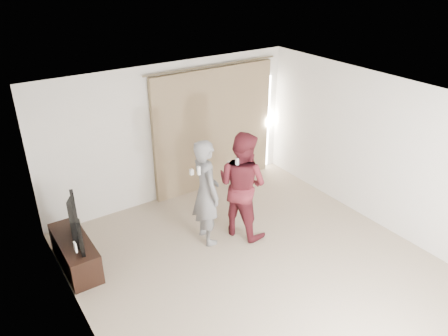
{
  "coord_description": "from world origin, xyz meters",
  "views": [
    {
      "loc": [
        -3.34,
        -4.03,
        4.32
      ],
      "look_at": [
        0.15,
        1.2,
        1.18
      ],
      "focal_mm": 35.0,
      "sensor_mm": 36.0,
      "label": 1
    }
  ],
  "objects_px": {
    "tv_console": "(75,253)",
    "tv": "(70,223)",
    "person_woman": "(242,185)",
    "person_man": "(206,192)"
  },
  "relations": [
    {
      "from": "tv_console",
      "to": "person_woman",
      "type": "relative_size",
      "value": 0.69
    },
    {
      "from": "tv",
      "to": "person_man",
      "type": "xyz_separation_m",
      "value": [
        2.02,
        -0.51,
        0.13
      ]
    },
    {
      "from": "tv_console",
      "to": "person_man",
      "type": "distance_m",
      "value": 2.18
    },
    {
      "from": "tv_console",
      "to": "person_man",
      "type": "bearing_deg",
      "value": -14.15
    },
    {
      "from": "tv",
      "to": "person_woman",
      "type": "distance_m",
      "value": 2.7
    },
    {
      "from": "person_woman",
      "to": "tv_console",
      "type": "bearing_deg",
      "value": 166.01
    },
    {
      "from": "person_woman",
      "to": "person_man",
      "type": "bearing_deg",
      "value": 166.56
    },
    {
      "from": "tv_console",
      "to": "tv",
      "type": "xyz_separation_m",
      "value": [
        0.0,
        0.0,
        0.53
      ]
    },
    {
      "from": "tv",
      "to": "person_man",
      "type": "bearing_deg",
      "value": -93.33
    },
    {
      "from": "tv_console",
      "to": "person_woman",
      "type": "height_order",
      "value": "person_woman"
    }
  ]
}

